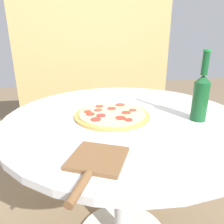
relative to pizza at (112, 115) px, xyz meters
The scene contains 6 objects.
table 0.18m from the pizza, ahead, with size 1.03×1.03×0.74m.
fence_panel 1.00m from the pizza, 86.56° to the left, with size 1.28×0.04×1.66m.
pizza is the anchor object (origin of this frame).
beer_bottle 0.37m from the pizza, 17.78° to the right, with size 0.06×0.06×0.28m.
pizza_paddle 0.37m from the pizza, 108.52° to the right, with size 0.20×0.27×0.02m.
napkin 0.32m from the pizza, 136.99° to the left, with size 0.14×0.10×0.01m.
Camera 1 is at (-0.23, -0.86, 1.07)m, focal length 35.00 mm.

